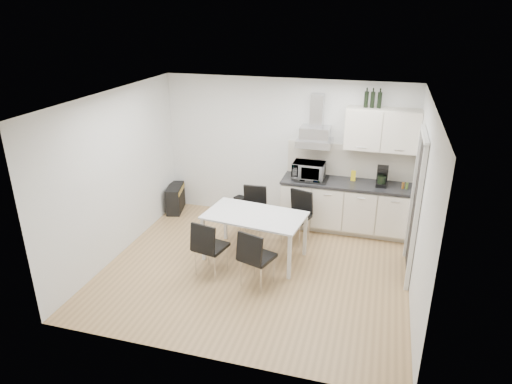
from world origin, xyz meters
TOP-DOWN VIEW (x-y plane):
  - ground at (0.00, 0.00)m, footprint 4.50×4.50m
  - wall_back at (0.00, 2.00)m, footprint 4.50×0.10m
  - wall_front at (0.00, -2.00)m, footprint 4.50×0.10m
  - wall_left at (-2.25, 0.00)m, footprint 0.10×4.00m
  - wall_right at (2.25, 0.00)m, footprint 0.10×4.00m
  - ceiling at (0.00, 0.00)m, footprint 4.50×4.50m
  - doorway at (2.21, 0.55)m, footprint 0.08×1.04m
  - kitchenette at (1.18, 1.73)m, footprint 2.22×0.64m
  - dining_table at (-0.11, 0.34)m, footprint 1.61×1.05m
  - chair_far_left at (-0.34, 1.02)m, footprint 0.46×0.52m
  - chair_far_right at (0.41, 1.03)m, footprint 0.57×0.61m
  - chair_near_left at (-0.60, -0.30)m, footprint 0.53×0.58m
  - chair_near_right at (0.14, -0.40)m, footprint 0.57×0.61m
  - guitar_amp at (-2.10, 1.65)m, footprint 0.40×0.65m
  - floor_speaker at (-0.85, 1.90)m, footprint 0.25×0.24m

SIDE VIEW (x-z plane):
  - ground at x=0.00m, z-range 0.00..0.00m
  - floor_speaker at x=-0.85m, z-range 0.00..0.33m
  - guitar_amp at x=-2.10m, z-range 0.00..0.51m
  - chair_far_left at x=-0.34m, z-range 0.00..0.88m
  - chair_far_right at x=0.41m, z-range 0.00..0.88m
  - chair_near_left at x=-0.60m, z-range 0.00..0.88m
  - chair_near_right at x=0.14m, z-range 0.00..0.88m
  - dining_table at x=-0.11m, z-range 0.30..1.05m
  - kitchenette at x=1.18m, z-range -0.43..2.09m
  - doorway at x=2.21m, z-range 0.00..2.10m
  - wall_back at x=0.00m, z-range 0.00..2.60m
  - wall_front at x=0.00m, z-range 0.00..2.60m
  - wall_left at x=-2.25m, z-range 0.00..2.60m
  - wall_right at x=2.25m, z-range 0.00..2.60m
  - ceiling at x=0.00m, z-range 2.60..2.60m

